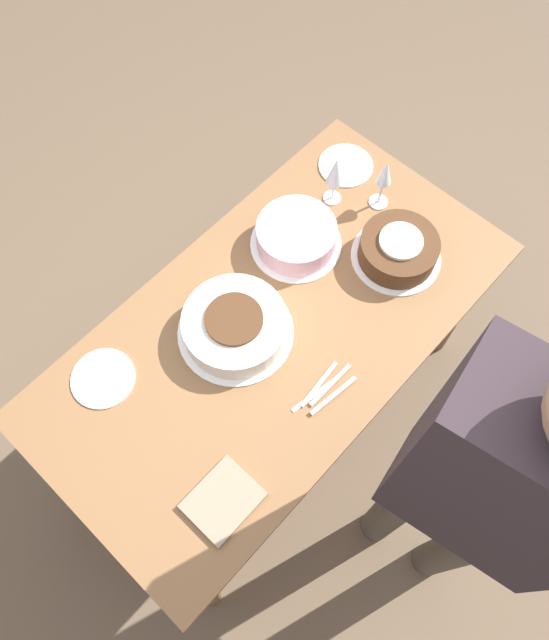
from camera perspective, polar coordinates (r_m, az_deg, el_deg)
ground_plane at (r=2.60m, az=0.00°, el=-7.86°), size 12.00×12.00×0.00m
dining_table at (r=1.99m, az=0.00°, el=-2.19°), size 1.51×0.79×0.78m
cake_center_white at (r=1.83m, az=-3.64°, el=-0.56°), size 0.35×0.35×0.10m
cake_front_chocolate at (r=1.99m, az=11.24°, el=6.34°), size 0.29×0.29×0.10m
cake_back_decorated at (r=1.98m, az=2.00°, el=7.65°), size 0.29×0.29×0.09m
wine_glass_near at (r=2.03m, az=10.06°, el=12.89°), size 0.06×0.06×0.20m
wine_glass_far at (r=2.02m, az=5.59°, el=13.28°), size 0.06×0.06×0.20m
dessert_plate_left at (r=1.88m, az=-15.41°, el=-5.17°), size 0.19×0.19×0.01m
dessert_plate_right at (r=2.22m, az=6.53°, el=13.86°), size 0.19×0.19×0.01m
fork_pile at (r=1.80m, az=4.61°, el=-6.34°), size 0.22×0.08×0.01m
napkin_stack at (r=1.72m, az=-4.73°, el=-16.10°), size 0.19×0.15×0.02m
person_cutting at (r=1.52m, az=18.79°, el=-14.65°), size 0.28×0.43×1.74m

